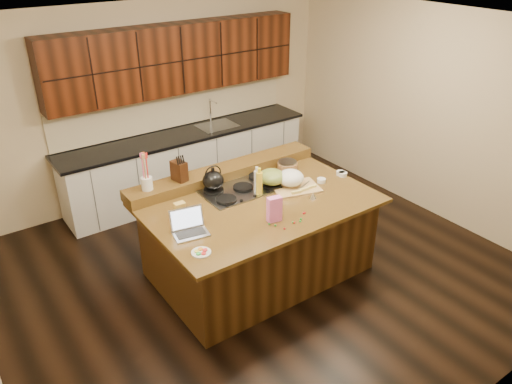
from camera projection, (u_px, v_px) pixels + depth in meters
room at (259, 164)px, 5.11m from camera, size 5.52×5.02×2.72m
island at (259, 236)px, 5.52m from camera, size 2.40×1.60×0.92m
back_ledge at (224, 172)px, 5.79m from camera, size 2.40×0.30×0.12m
cooktop at (243, 189)px, 5.52m from camera, size 0.92×0.52×0.05m
back_counter at (185, 129)px, 7.04m from camera, size 3.70×0.66×2.40m
kettle at (213, 180)px, 5.40m from camera, size 0.31×0.31×0.21m
green_bowl at (272, 177)px, 5.53m from camera, size 0.36×0.36×0.16m
laptop at (189, 227)px, 4.73m from camera, size 0.37×0.31×0.23m
oil_bottle at (259, 184)px, 5.36m from camera, size 0.09×0.09×0.27m
vinegar_bottle at (257, 182)px, 5.43m from camera, size 0.07×0.07×0.25m
wooden_tray at (292, 180)px, 5.54m from camera, size 0.58×0.49×0.20m
ramekin_a at (343, 174)px, 5.83m from camera, size 0.11×0.11×0.04m
ramekin_b at (321, 180)px, 5.68m from camera, size 0.13×0.13×0.04m
ramekin_c at (341, 173)px, 5.85m from camera, size 0.11×0.11×0.04m
strainer_bowl at (287, 166)px, 5.97m from camera, size 0.26×0.26×0.09m
kitchen_timer at (313, 195)px, 5.34m from camera, size 0.09×0.09×0.07m
pink_bag at (274, 209)px, 4.88m from camera, size 0.15×0.10×0.26m
candy_plate at (201, 252)px, 4.44m from camera, size 0.23×0.23×0.01m
package_box at (180, 209)px, 4.99m from camera, size 0.11×0.08×0.15m
utensil_crock at (147, 183)px, 5.24m from camera, size 0.13×0.13×0.14m
knife_block at (179, 171)px, 5.42m from camera, size 0.14×0.20×0.22m
gumdrop_0 at (281, 216)px, 5.00m from camera, size 0.02×0.02×0.02m
gumdrop_1 at (275, 225)px, 4.84m from camera, size 0.02×0.02×0.02m
gumdrop_2 at (294, 223)px, 4.89m from camera, size 0.02×0.02×0.02m
gumdrop_3 at (300, 221)px, 4.91m from camera, size 0.02×0.02×0.02m
gumdrop_4 at (305, 213)px, 5.06m from camera, size 0.02×0.02×0.02m
gumdrop_5 at (269, 224)px, 4.87m from camera, size 0.02×0.02×0.02m
gumdrop_6 at (284, 229)px, 4.79m from camera, size 0.02×0.02×0.02m
gumdrop_7 at (293, 222)px, 4.90m from camera, size 0.02×0.02×0.02m
gumdrop_8 at (304, 213)px, 5.05m from camera, size 0.02×0.02×0.02m
gumdrop_9 at (301, 219)px, 4.95m from camera, size 0.02×0.02×0.02m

